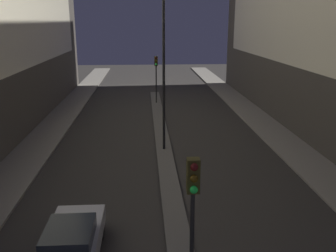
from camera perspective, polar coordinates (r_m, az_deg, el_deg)
name	(u,v)px	position (r m, az deg, el deg)	size (l,w,h in m)	color
median_strip	(163,144)	(24.71, -0.77, -2.72)	(0.96, 36.52, 0.14)	#56544F
traffic_light_near	(193,203)	(9.71, 3.79, -11.64)	(0.32, 0.42, 4.49)	black
traffic_light_mid	(156,69)	(36.29, -1.83, 8.69)	(0.32, 0.42, 4.49)	black
street_lamp	(164,40)	(22.26, -0.67, 12.97)	(0.58, 0.58, 9.49)	black
car_left_lane	(71,243)	(13.44, -14.49, -16.90)	(1.80, 4.33, 1.49)	#B2B2B7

